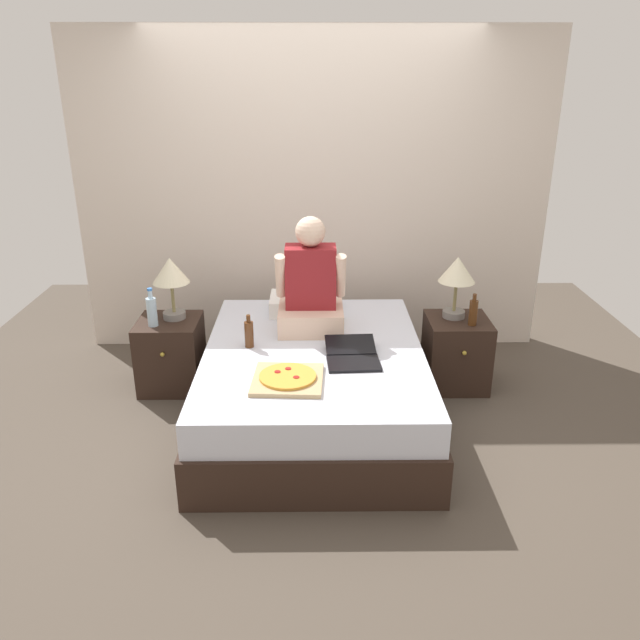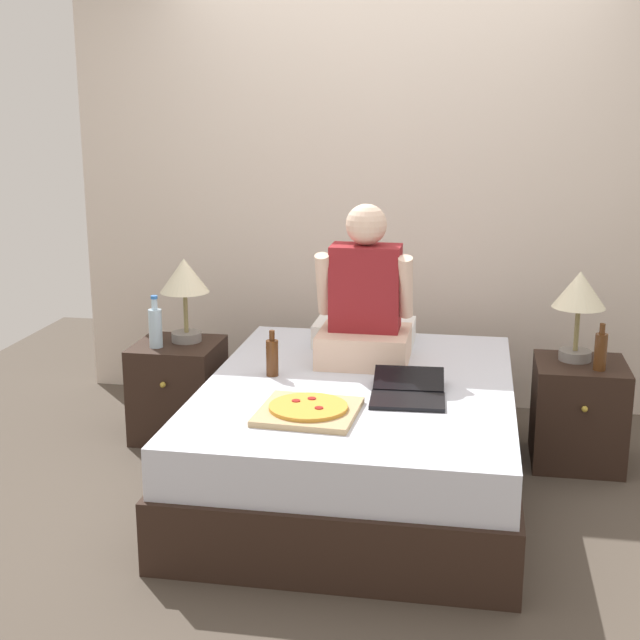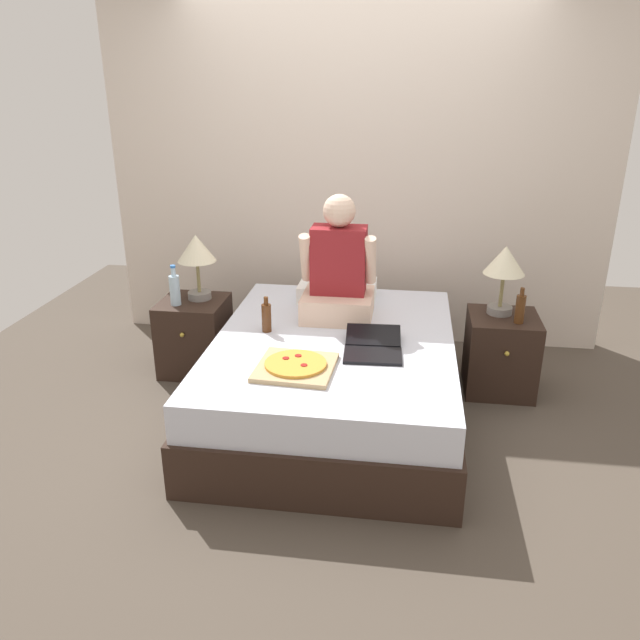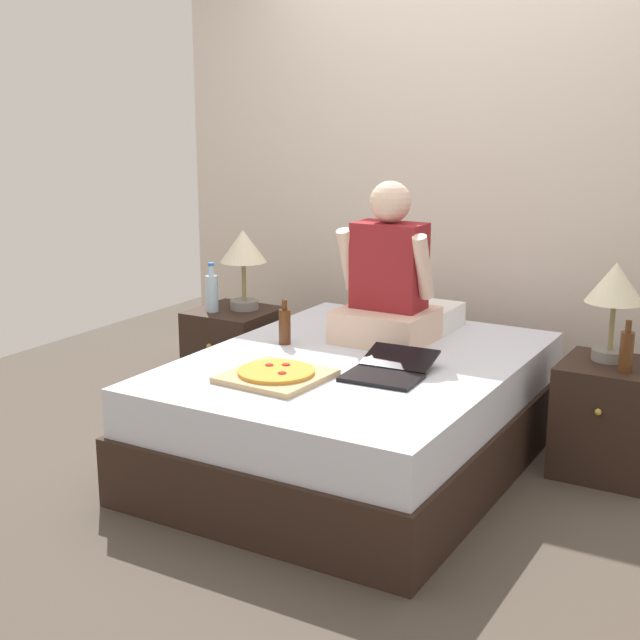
{
  "view_description": "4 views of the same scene",
  "coord_description": "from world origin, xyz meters",
  "px_view_note": "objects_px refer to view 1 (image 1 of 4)",
  "views": [
    {
      "loc": [
        -0.0,
        -3.65,
        2.18
      ],
      "look_at": [
        0.04,
        -0.13,
        0.77
      ],
      "focal_mm": 35.0,
      "sensor_mm": 36.0,
      "label": 1
    },
    {
      "loc": [
        0.5,
        -3.87,
        1.8
      ],
      "look_at": [
        -0.15,
        -0.18,
        0.85
      ],
      "focal_mm": 50.0,
      "sensor_mm": 36.0,
      "label": 2
    },
    {
      "loc": [
        0.4,
        -3.36,
        1.97
      ],
      "look_at": [
        -0.07,
        -0.14,
        0.68
      ],
      "focal_mm": 35.0,
      "sensor_mm": 36.0,
      "label": 3
    },
    {
      "loc": [
        1.82,
        -3.48,
        1.68
      ],
      "look_at": [
        -0.14,
        -0.09,
        0.7
      ],
      "focal_mm": 50.0,
      "sensor_mm": 36.0,
      "label": 4
    }
  ],
  "objects_px": {
    "beer_bottle": "(474,312)",
    "laptop": "(353,357)",
    "person_seated": "(311,289)",
    "nightstand_left": "(171,354)",
    "water_bottle": "(152,311)",
    "lamp_on_right_nightstand": "(457,274)",
    "nightstand_right": "(456,352)",
    "pizza_box": "(288,379)",
    "beer_bottle_on_bed": "(249,334)",
    "lamp_on_left_nightstand": "(171,275)",
    "bed": "(314,385)"
  },
  "relations": [
    {
      "from": "nightstand_right",
      "to": "pizza_box",
      "type": "xyz_separation_m",
      "value": [
        -1.19,
        -0.94,
        0.28
      ]
    },
    {
      "from": "nightstand_left",
      "to": "water_bottle",
      "type": "bearing_deg",
      "value": -131.65
    },
    {
      "from": "bed",
      "to": "person_seated",
      "type": "height_order",
      "value": "person_seated"
    },
    {
      "from": "laptop",
      "to": "beer_bottle_on_bed",
      "type": "distance_m",
      "value": 0.69
    },
    {
      "from": "water_bottle",
      "to": "pizza_box",
      "type": "height_order",
      "value": "water_bottle"
    },
    {
      "from": "beer_bottle_on_bed",
      "to": "nightstand_right",
      "type": "bearing_deg",
      "value": 17.16
    },
    {
      "from": "nightstand_left",
      "to": "nightstand_right",
      "type": "height_order",
      "value": "same"
    },
    {
      "from": "beer_bottle",
      "to": "laptop",
      "type": "height_order",
      "value": "beer_bottle"
    },
    {
      "from": "bed",
      "to": "person_seated",
      "type": "relative_size",
      "value": 2.45
    },
    {
      "from": "nightstand_left",
      "to": "water_bottle",
      "type": "relative_size",
      "value": 1.88
    },
    {
      "from": "lamp_on_left_nightstand",
      "to": "beer_bottle",
      "type": "xyz_separation_m",
      "value": [
        2.12,
        -0.15,
        -0.23
      ]
    },
    {
      "from": "person_seated",
      "to": "laptop",
      "type": "xyz_separation_m",
      "value": [
        0.26,
        -0.52,
        -0.27
      ]
    },
    {
      "from": "person_seated",
      "to": "pizza_box",
      "type": "distance_m",
      "value": 0.86
    },
    {
      "from": "person_seated",
      "to": "beer_bottle_on_bed",
      "type": "relative_size",
      "value": 3.55
    },
    {
      "from": "beer_bottle_on_bed",
      "to": "water_bottle",
      "type": "bearing_deg",
      "value": 152.98
    },
    {
      "from": "person_seated",
      "to": "beer_bottle_on_bed",
      "type": "height_order",
      "value": "person_seated"
    },
    {
      "from": "laptop",
      "to": "water_bottle",
      "type": "bearing_deg",
      "value": 157.32
    },
    {
      "from": "pizza_box",
      "to": "lamp_on_left_nightstand",
      "type": "bearing_deg",
      "value": 130.72
    },
    {
      "from": "lamp_on_right_nightstand",
      "to": "nightstand_left",
      "type": "bearing_deg",
      "value": -178.61
    },
    {
      "from": "lamp_on_right_nightstand",
      "to": "laptop",
      "type": "relative_size",
      "value": 1.05
    },
    {
      "from": "beer_bottle",
      "to": "beer_bottle_on_bed",
      "type": "height_order",
      "value": "beer_bottle"
    },
    {
      "from": "lamp_on_right_nightstand",
      "to": "beer_bottle_on_bed",
      "type": "xyz_separation_m",
      "value": [
        -1.43,
        -0.5,
        -0.24
      ]
    },
    {
      "from": "lamp_on_right_nightstand",
      "to": "bed",
      "type": "bearing_deg",
      "value": -151.98
    },
    {
      "from": "lamp_on_right_nightstand",
      "to": "person_seated",
      "type": "bearing_deg",
      "value": -169.64
    },
    {
      "from": "lamp_on_right_nightstand",
      "to": "nightstand_right",
      "type": "bearing_deg",
      "value": -59.07
    },
    {
      "from": "lamp_on_left_nightstand",
      "to": "person_seated",
      "type": "bearing_deg",
      "value": -10.86
    },
    {
      "from": "bed",
      "to": "beer_bottle",
      "type": "relative_size",
      "value": 8.3
    },
    {
      "from": "water_bottle",
      "to": "pizza_box",
      "type": "relative_size",
      "value": 0.65
    },
    {
      "from": "lamp_on_right_nightstand",
      "to": "laptop",
      "type": "xyz_separation_m",
      "value": [
        -0.77,
        -0.71,
        -0.31
      ]
    },
    {
      "from": "nightstand_left",
      "to": "beer_bottle_on_bed",
      "type": "distance_m",
      "value": 0.85
    },
    {
      "from": "water_bottle",
      "to": "lamp_on_left_nightstand",
      "type": "bearing_deg",
      "value": 49.4
    },
    {
      "from": "person_seated",
      "to": "water_bottle",
      "type": "bearing_deg",
      "value": 177.47
    },
    {
      "from": "lamp_on_left_nightstand",
      "to": "water_bottle",
      "type": "relative_size",
      "value": 1.63
    },
    {
      "from": "water_bottle",
      "to": "laptop",
      "type": "distance_m",
      "value": 1.48
    },
    {
      "from": "bed",
      "to": "lamp_on_left_nightstand",
      "type": "bearing_deg",
      "value": 151.74
    },
    {
      "from": "beer_bottle",
      "to": "pizza_box",
      "type": "distance_m",
      "value": 1.52
    },
    {
      "from": "person_seated",
      "to": "laptop",
      "type": "distance_m",
      "value": 0.64
    },
    {
      "from": "pizza_box",
      "to": "beer_bottle_on_bed",
      "type": "xyz_separation_m",
      "value": [
        -0.27,
        0.49,
        0.07
      ]
    },
    {
      "from": "nightstand_left",
      "to": "lamp_on_right_nightstand",
      "type": "bearing_deg",
      "value": 1.39
    },
    {
      "from": "nightstand_right",
      "to": "beer_bottle_on_bed",
      "type": "xyz_separation_m",
      "value": [
        -1.46,
        -0.45,
        0.35
      ]
    },
    {
      "from": "lamp_on_left_nightstand",
      "to": "beer_bottle_on_bed",
      "type": "relative_size",
      "value": 2.05
    },
    {
      "from": "beer_bottle",
      "to": "person_seated",
      "type": "height_order",
      "value": "person_seated"
    },
    {
      "from": "person_seated",
      "to": "bed",
      "type": "bearing_deg",
      "value": -86.85
    },
    {
      "from": "person_seated",
      "to": "beer_bottle",
      "type": "bearing_deg",
      "value": 1.96
    },
    {
      "from": "water_bottle",
      "to": "bed",
      "type": "bearing_deg",
      "value": -19.57
    },
    {
      "from": "nightstand_left",
      "to": "lamp_on_left_nightstand",
      "type": "height_order",
      "value": "lamp_on_left_nightstand"
    },
    {
      "from": "pizza_box",
      "to": "beer_bottle_on_bed",
      "type": "height_order",
      "value": "beer_bottle_on_bed"
    },
    {
      "from": "lamp_on_left_nightstand",
      "to": "lamp_on_right_nightstand",
      "type": "relative_size",
      "value": 1.0
    },
    {
      "from": "nightstand_left",
      "to": "beer_bottle_on_bed",
      "type": "height_order",
      "value": "beer_bottle_on_bed"
    },
    {
      "from": "water_bottle",
      "to": "person_seated",
      "type": "height_order",
      "value": "person_seated"
    }
  ]
}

